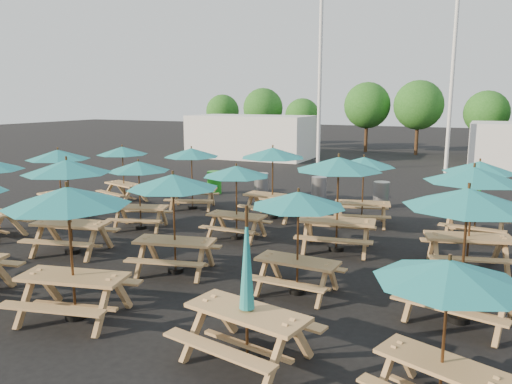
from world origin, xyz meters
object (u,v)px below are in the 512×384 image
at_px(picnic_unit_7, 191,156).
at_px(picnic_unit_13, 298,205).
at_px(picnic_unit_5, 67,172).
at_px(picnic_unit_16, 448,280).
at_px(waste_bin_1, 261,185).
at_px(waste_bin_3, 381,195).
at_px(picnic_unit_9, 173,187).
at_px(waste_bin_2, 319,189).
at_px(picnic_unit_8, 68,204).
at_px(picnic_unit_6, 139,170).
at_px(picnic_unit_11, 273,157).
at_px(picnic_unit_15, 364,166).
at_px(picnic_unit_3, 122,154).
at_px(picnic_unit_14, 339,169).
at_px(picnic_unit_19, 479,171).
at_px(picnic_unit_12, 247,298).
at_px(picnic_unit_17, 468,206).
at_px(waste_bin_4, 470,203).
at_px(picnic_unit_18, 473,181).
at_px(waste_bin_0, 214,182).
at_px(picnic_unit_10, 236,175).
at_px(picnic_unit_2, 58,158).

height_order(picnic_unit_7, picnic_unit_13, picnic_unit_7).
distance_m(picnic_unit_5, picnic_unit_16, 9.76).
height_order(waste_bin_1, waste_bin_3, same).
distance_m(picnic_unit_9, waste_bin_2, 9.32).
bearing_deg(picnic_unit_8, waste_bin_3, 61.83).
xyz_separation_m(picnic_unit_6, picnic_unit_11, (3.15, 2.96, 0.24)).
bearing_deg(picnic_unit_15, picnic_unit_13, -102.72).
bearing_deg(picnic_unit_3, picnic_unit_8, -38.23).
xyz_separation_m(picnic_unit_14, waste_bin_2, (-2.39, 5.99, -1.69)).
bearing_deg(picnic_unit_11, picnic_unit_16, -51.71).
xyz_separation_m(picnic_unit_3, picnic_unit_19, (12.47, 0.16, 0.07)).
distance_m(picnic_unit_15, waste_bin_1, 5.85).
height_order(picnic_unit_12, picnic_unit_15, picnic_unit_12).
relative_size(picnic_unit_17, waste_bin_4, 2.80).
xyz_separation_m(picnic_unit_11, waste_bin_4, (6.00, 3.00, -1.59)).
bearing_deg(waste_bin_2, picnic_unit_15, -51.73).
bearing_deg(picnic_unit_12, picnic_unit_11, 121.30).
distance_m(picnic_unit_5, picnic_unit_14, 6.89).
xyz_separation_m(picnic_unit_18, waste_bin_0, (-10.03, 5.77, -1.65)).
xyz_separation_m(picnic_unit_8, picnic_unit_18, (6.40, 5.82, -0.01)).
xyz_separation_m(picnic_unit_13, waste_bin_2, (-2.47, 9.18, -1.39)).
xyz_separation_m(picnic_unit_9, picnic_unit_14, (2.92, 3.18, 0.17)).
distance_m(waste_bin_2, waste_bin_3, 2.44).
height_order(picnic_unit_6, picnic_unit_16, picnic_unit_6).
xyz_separation_m(picnic_unit_8, picnic_unit_16, (6.30, -0.14, -0.35)).
bearing_deg(picnic_unit_7, picnic_unit_9, -81.07).
bearing_deg(picnic_unit_8, picnic_unit_3, 111.71).
xyz_separation_m(picnic_unit_10, waste_bin_0, (-3.94, 5.67, -1.36)).
bearing_deg(picnic_unit_9, picnic_unit_12, -54.62).
distance_m(picnic_unit_18, waste_bin_1, 10.26).
height_order(picnic_unit_2, waste_bin_3, picnic_unit_2).
distance_m(picnic_unit_7, picnic_unit_9, 6.74).
height_order(picnic_unit_3, waste_bin_0, picnic_unit_3).
height_order(picnic_unit_9, picnic_unit_11, picnic_unit_11).
bearing_deg(picnic_unit_3, waste_bin_3, 36.16).
distance_m(picnic_unit_6, picnic_unit_15, 6.92).
bearing_deg(picnic_unit_16, waste_bin_3, 123.57).
height_order(picnic_unit_11, waste_bin_4, picnic_unit_11).
bearing_deg(picnic_unit_11, picnic_unit_12, -65.76).
distance_m(picnic_unit_5, waste_bin_2, 9.98).
distance_m(picnic_unit_7, picnic_unit_19, 9.42).
bearing_deg(waste_bin_3, picnic_unit_14, -90.38).
distance_m(picnic_unit_10, picnic_unit_12, 6.80).
xyz_separation_m(picnic_unit_8, picnic_unit_13, (3.28, 2.82, -0.27)).
relative_size(picnic_unit_3, waste_bin_0, 2.55).
relative_size(picnic_unit_18, waste_bin_4, 2.82).
xyz_separation_m(picnic_unit_7, picnic_unit_13, (6.21, -5.93, -0.06)).
bearing_deg(picnic_unit_16, picnic_unit_10, 153.98).
distance_m(picnic_unit_7, picnic_unit_17, 11.07).
xyz_separation_m(picnic_unit_3, picnic_unit_7, (3.05, 0.06, 0.06)).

